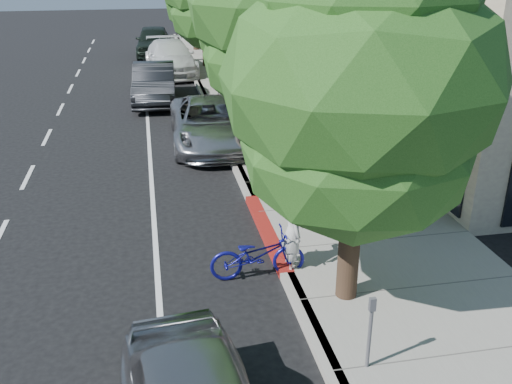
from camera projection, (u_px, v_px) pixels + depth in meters
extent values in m
plane|color=black|center=(276.00, 255.00, 12.55)|extent=(120.00, 120.00, 0.00)
cube|color=gray|center=(290.00, 138.00, 20.15)|extent=(4.60, 56.00, 0.15)
cube|color=#9E998E|center=(225.00, 142.00, 19.75)|extent=(0.30, 56.00, 0.15)
cube|color=maroon|center=(267.00, 232.00, 13.42)|extent=(0.32, 4.00, 0.15)
cube|color=beige|center=(382.00, 8.00, 29.14)|extent=(10.00, 36.00, 7.00)
cylinder|color=black|center=(349.00, 245.00, 10.43)|extent=(0.40, 0.40, 2.42)
ellipsoid|color=#1C4715|center=(356.00, 147.00, 9.69)|extent=(4.01, 4.01, 3.20)
ellipsoid|color=#1C4715|center=(361.00, 78.00, 9.23)|extent=(4.71, 4.71, 3.77)
cylinder|color=black|center=(277.00, 138.00, 15.77)|extent=(0.40, 0.40, 2.84)
ellipsoid|color=#1C4715|center=(278.00, 56.00, 14.90)|extent=(4.03, 4.03, 3.22)
ellipsoid|color=#1C4715|center=(279.00, 1.00, 14.37)|extent=(4.74, 4.74, 3.79)
cylinder|color=black|center=(241.00, 91.00, 21.22)|extent=(0.40, 0.40, 2.72)
ellipsoid|color=#1C4715|center=(240.00, 32.00, 20.38)|extent=(3.18, 3.18, 2.54)
cylinder|color=black|center=(220.00, 62.00, 26.62)|extent=(0.40, 0.40, 2.82)
ellipsoid|color=#1C4715|center=(218.00, 12.00, 25.76)|extent=(4.46, 4.46, 3.57)
cylinder|color=black|center=(206.00, 44.00, 32.07)|extent=(0.40, 0.40, 2.74)
ellipsoid|color=#1C4715|center=(204.00, 4.00, 31.23)|extent=(4.37, 4.37, 3.49)
cylinder|color=black|center=(196.00, 31.00, 37.51)|extent=(0.40, 0.40, 2.65)
imported|color=silver|center=(293.00, 231.00, 11.57)|extent=(0.46, 0.69, 1.86)
imported|color=navy|center=(258.00, 255.00, 11.52)|extent=(1.95, 0.69, 1.02)
imported|color=#ACACB1|center=(210.00, 123.00, 19.39)|extent=(2.73, 5.67, 1.56)
imported|color=black|center=(154.00, 83.00, 24.95)|extent=(2.01, 5.16, 1.67)
imported|color=white|center=(171.00, 58.00, 30.81)|extent=(2.81, 6.12, 1.73)
imported|color=black|center=(154.00, 41.00, 36.28)|extent=(2.41, 5.46, 1.83)
imported|color=black|center=(270.00, 122.00, 18.54)|extent=(1.02, 0.90, 1.77)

